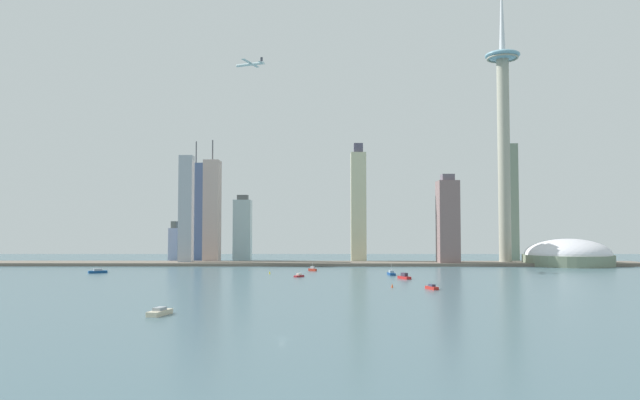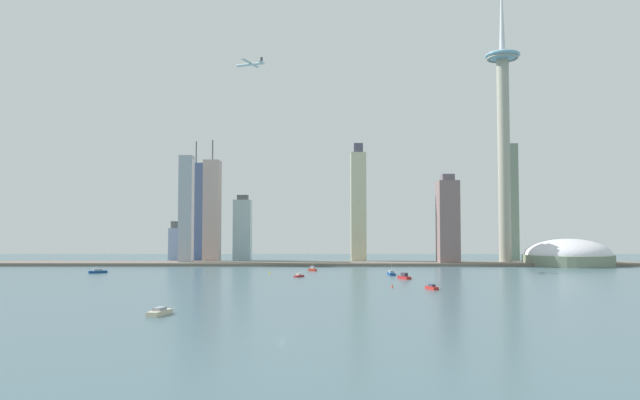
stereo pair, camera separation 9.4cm
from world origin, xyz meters
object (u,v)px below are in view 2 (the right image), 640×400
(skyscraper_1, at_px, (448,222))
(boat_0, at_px, (432,287))
(skyscraper_2, at_px, (174,243))
(skyscraper_5, at_px, (186,210))
(boat_1, at_px, (391,273))
(boat_4, at_px, (299,276))
(channel_buoy_0, at_px, (392,286))
(skyscraper_4, at_px, (243,229))
(boat_2, at_px, (160,312))
(channel_buoy_1, at_px, (270,272))
(skyscraper_7, at_px, (196,212))
(boat_5, at_px, (98,271))
(skyscraper_0, at_px, (212,212))
(airplane, at_px, (250,64))
(observation_tower, at_px, (503,122))
(skyscraper_3, at_px, (509,202))
(boat_3, at_px, (404,277))
(stadium_dome, at_px, (568,256))
(skyscraper_6, at_px, (358,206))
(boat_6, at_px, (312,269))

(skyscraper_1, xyz_separation_m, boat_0, (-67.52, -274.07, -48.96))
(skyscraper_2, xyz_separation_m, skyscraper_5, (38.67, -98.33, 40.95))
(boat_1, height_order, boat_4, boat_1)
(channel_buoy_0, bearing_deg, skyscraper_4, 113.24)
(boat_2, relative_size, channel_buoy_1, 5.85)
(skyscraper_7, bearing_deg, channel_buoy_1, -62.16)
(skyscraper_5, xyz_separation_m, boat_5, (-53.20, -131.52, -62.76))
(skyscraper_2, relative_size, skyscraper_4, 0.60)
(skyscraper_0, bearing_deg, skyscraper_7, 120.36)
(airplane, bearing_deg, boat_5, 48.83)
(observation_tower, distance_m, skyscraper_3, 132.47)
(skyscraper_2, distance_m, skyscraper_5, 113.32)
(skyscraper_3, bearing_deg, boat_2, -122.85)
(skyscraper_5, xyz_separation_m, boat_2, (83.36, -407.95, -62.88))
(boat_3, bearing_deg, boat_5, -130.24)
(boat_1, xyz_separation_m, boat_3, (6.30, -42.63, 0.28))
(boat_4, bearing_deg, skyscraper_0, 64.13)
(skyscraper_5, relative_size, boat_2, 7.53)
(skyscraper_0, height_order, skyscraper_5, skyscraper_0)
(skyscraper_0, xyz_separation_m, airplane, (57.42, -90.31, 158.49))
(boat_1, bearing_deg, boat_5, 81.39)
(skyscraper_4, relative_size, boat_1, 5.06)
(skyscraper_4, height_order, boat_2, skyscraper_4)
(observation_tower, bearing_deg, boat_2, -125.24)
(stadium_dome, height_order, airplane, airplane)
(boat_4, xyz_separation_m, boat_5, (-194.43, 44.51, 0.41))
(skyscraper_6, distance_m, boat_5, 310.45)
(skyscraper_0, relative_size, skyscraper_2, 2.90)
(observation_tower, relative_size, boat_4, 32.79)
(skyscraper_1, relative_size, skyscraper_4, 1.20)
(boat_0, bearing_deg, skyscraper_2, 15.24)
(boat_0, bearing_deg, skyscraper_4, 4.96)
(observation_tower, bearing_deg, boat_0, -115.46)
(skyscraper_5, bearing_deg, skyscraper_6, 7.57)
(stadium_dome, xyz_separation_m, skyscraper_5, (-443.75, 8.52, 53.73))
(skyscraper_2, xyz_separation_m, skyscraper_4, (90.96, 4.99, 18.41))
(stadium_dome, xyz_separation_m, boat_6, (-292.33, -93.37, -8.88))
(boat_3, bearing_deg, boat_2, -62.36)
(skyscraper_2, xyz_separation_m, boat_5, (-14.53, -229.85, -21.80))
(boat_3, relative_size, boat_6, 1.62)
(skyscraper_7, distance_m, boat_0, 448.29)
(skyscraper_1, xyz_separation_m, skyscraper_7, (-313.99, 95.06, 13.97))
(skyscraper_3, bearing_deg, stadium_dome, -72.06)
(boat_2, distance_m, airplane, 412.38)
(skyscraper_1, distance_m, skyscraper_7, 328.36)
(boat_2, xyz_separation_m, boat_3, (147.66, 212.43, 0.37))
(skyscraper_0, height_order, boat_2, skyscraper_0)
(channel_buoy_1, bearing_deg, boat_5, 176.76)
(skyscraper_2, relative_size, skyscraper_5, 0.41)
(boat_6, bearing_deg, skyscraper_5, 3.77)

